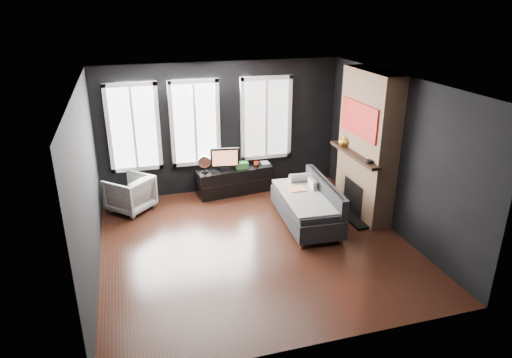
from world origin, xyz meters
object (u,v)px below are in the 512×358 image
object	(u,v)px
armchair	(130,192)
book	(261,158)
monitor	(225,158)
media_console	(234,180)
sofa	(306,203)
mantel_vase	(344,141)
mug	(256,163)

from	to	relation	value
armchair	book	size ratio (longest dim) A/B	3.16
monitor	media_console	bearing A→B (deg)	23.42
sofa	media_console	xyz separation A→B (m)	(-0.91, 1.75, -0.13)
armchair	monitor	distance (m)	1.99
monitor	mantel_vase	world-z (taller)	mantel_vase
book	mantel_vase	bearing A→B (deg)	-46.19
monitor	mug	size ratio (longest dim) A/B	5.41
mug	book	size ratio (longest dim) A/B	0.46
sofa	mantel_vase	distance (m)	1.44
sofa	mug	size ratio (longest dim) A/B	16.90
sofa	mug	bearing A→B (deg)	106.93
sofa	monitor	distance (m)	2.07
sofa	armchair	xyz separation A→B (m)	(-3.05, 1.46, -0.02)
monitor	mug	bearing A→B (deg)	14.27
sofa	mug	xyz separation A→B (m)	(-0.42, 1.77, 0.20)
sofa	armchair	size ratio (longest dim) A/B	2.46
monitor	mug	world-z (taller)	monitor
armchair	mantel_vase	bearing A→B (deg)	122.30
armchair	book	bearing A→B (deg)	143.21
media_console	book	bearing A→B (deg)	2.80
armchair	mug	world-z (taller)	armchair
media_console	mantel_vase	bearing A→B (deg)	-39.78
monitor	mantel_vase	distance (m)	2.41
sofa	mantel_vase	size ratio (longest dim) A/B	9.41
mug	mantel_vase	bearing A→B (deg)	-41.36
media_console	book	xyz separation A→B (m)	(0.62, 0.11, 0.39)
media_console	monitor	distance (m)	0.58
mantel_vase	monitor	bearing A→B (deg)	151.28
mug	mantel_vase	xyz separation A→B (m)	(1.37, -1.21, 0.72)
media_console	monitor	world-z (taller)	monitor
book	mantel_vase	world-z (taller)	mantel_vase
armchair	media_console	distance (m)	2.16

